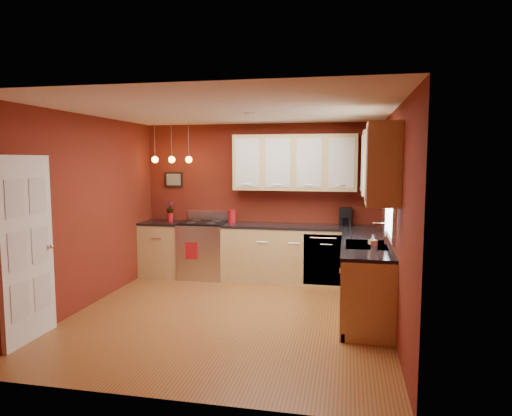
% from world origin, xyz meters
% --- Properties ---
extents(floor, '(4.20, 4.20, 0.00)m').
position_xyz_m(floor, '(0.00, 0.00, 0.00)').
color(floor, '#9A632C').
rests_on(floor, ground).
extents(ceiling, '(4.00, 4.20, 0.02)m').
position_xyz_m(ceiling, '(0.00, 0.00, 2.60)').
color(ceiling, white).
rests_on(ceiling, wall_back).
extents(wall_back, '(4.00, 0.02, 2.60)m').
position_xyz_m(wall_back, '(0.00, 2.10, 1.30)').
color(wall_back, maroon).
rests_on(wall_back, floor).
extents(wall_front, '(4.00, 0.02, 2.60)m').
position_xyz_m(wall_front, '(0.00, -2.10, 1.30)').
color(wall_front, maroon).
rests_on(wall_front, floor).
extents(wall_left, '(0.02, 4.20, 2.60)m').
position_xyz_m(wall_left, '(-2.00, 0.00, 1.30)').
color(wall_left, maroon).
rests_on(wall_left, floor).
extents(wall_right, '(0.02, 4.20, 2.60)m').
position_xyz_m(wall_right, '(2.00, 0.00, 1.30)').
color(wall_right, maroon).
rests_on(wall_right, floor).
extents(base_cabinets_back_left, '(0.70, 0.60, 0.90)m').
position_xyz_m(base_cabinets_back_left, '(-1.65, 1.80, 0.45)').
color(base_cabinets_back_left, tan).
rests_on(base_cabinets_back_left, floor).
extents(base_cabinets_back_right, '(2.54, 0.60, 0.90)m').
position_xyz_m(base_cabinets_back_right, '(0.73, 1.80, 0.45)').
color(base_cabinets_back_right, tan).
rests_on(base_cabinets_back_right, floor).
extents(base_cabinets_right, '(0.60, 2.10, 0.90)m').
position_xyz_m(base_cabinets_right, '(1.70, 0.45, 0.45)').
color(base_cabinets_right, tan).
rests_on(base_cabinets_right, floor).
extents(counter_back_left, '(0.70, 0.62, 0.04)m').
position_xyz_m(counter_back_left, '(-1.65, 1.80, 0.92)').
color(counter_back_left, black).
rests_on(counter_back_left, base_cabinets_back_left).
extents(counter_back_right, '(2.54, 0.62, 0.04)m').
position_xyz_m(counter_back_right, '(0.73, 1.80, 0.92)').
color(counter_back_right, black).
rests_on(counter_back_right, base_cabinets_back_right).
extents(counter_right, '(0.62, 2.10, 0.04)m').
position_xyz_m(counter_right, '(1.70, 0.45, 0.92)').
color(counter_right, black).
rests_on(counter_right, base_cabinets_right).
extents(gas_range, '(0.76, 0.64, 1.11)m').
position_xyz_m(gas_range, '(-0.92, 1.80, 0.48)').
color(gas_range, silver).
rests_on(gas_range, floor).
extents(dishwasher_front, '(0.60, 0.02, 0.80)m').
position_xyz_m(dishwasher_front, '(1.10, 1.51, 0.45)').
color(dishwasher_front, silver).
rests_on(dishwasher_front, base_cabinets_back_right).
extents(sink, '(0.50, 0.70, 0.33)m').
position_xyz_m(sink, '(1.70, 0.30, 0.92)').
color(sink, gray).
rests_on(sink, counter_right).
extents(window, '(0.06, 1.02, 1.22)m').
position_xyz_m(window, '(1.97, 0.30, 1.69)').
color(window, white).
rests_on(window, wall_right).
extents(door_left_wall, '(0.12, 0.82, 2.05)m').
position_xyz_m(door_left_wall, '(-1.97, -1.20, 1.03)').
color(door_left_wall, white).
rests_on(door_left_wall, floor).
extents(upper_cabinets_back, '(2.00, 0.35, 0.90)m').
position_xyz_m(upper_cabinets_back, '(0.60, 1.93, 1.95)').
color(upper_cabinets_back, tan).
rests_on(upper_cabinets_back, wall_back).
extents(upper_cabinets_right, '(0.35, 1.95, 0.90)m').
position_xyz_m(upper_cabinets_right, '(1.82, 0.32, 1.95)').
color(upper_cabinets_right, tan).
rests_on(upper_cabinets_right, wall_right).
extents(wall_picture, '(0.32, 0.03, 0.26)m').
position_xyz_m(wall_picture, '(-1.55, 2.08, 1.65)').
color(wall_picture, black).
rests_on(wall_picture, wall_back).
extents(pendant_lights, '(0.71, 0.11, 0.66)m').
position_xyz_m(pendant_lights, '(-1.45, 1.75, 2.01)').
color(pendant_lights, gray).
rests_on(pendant_lights, ceiling).
extents(red_canister, '(0.14, 0.14, 0.21)m').
position_xyz_m(red_canister, '(-0.45, 1.90, 1.05)').
color(red_canister, '#A71219').
rests_on(red_canister, counter_back_right).
extents(red_vase, '(0.09, 0.09, 0.15)m').
position_xyz_m(red_vase, '(-1.53, 1.81, 1.02)').
color(red_vase, '#A71219').
rests_on(red_vase, counter_back_left).
extents(flowers, '(0.13, 0.13, 0.22)m').
position_xyz_m(flowers, '(-1.53, 1.81, 1.18)').
color(flowers, '#A71219').
rests_on(flowers, red_vase).
extents(coffee_maker, '(0.21, 0.21, 0.29)m').
position_xyz_m(coffee_maker, '(1.43, 1.94, 1.07)').
color(coffee_maker, black).
rests_on(coffee_maker, counter_back_right).
extents(soap_pump, '(0.11, 0.11, 0.19)m').
position_xyz_m(soap_pump, '(1.76, -0.06, 1.03)').
color(soap_pump, white).
rests_on(soap_pump, counter_right).
extents(dish_towel, '(0.21, 0.01, 0.28)m').
position_xyz_m(dish_towel, '(-1.03, 1.47, 0.52)').
color(dish_towel, '#A71219').
rests_on(dish_towel, gas_range).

